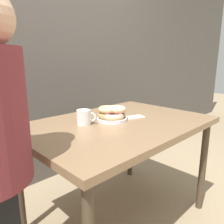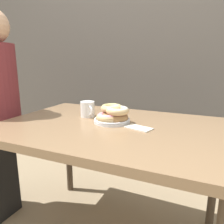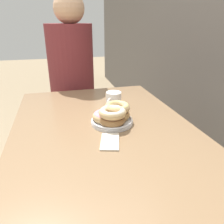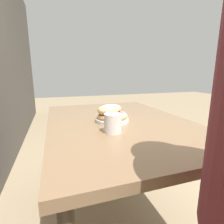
{
  "view_description": "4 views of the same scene",
  "coord_description": "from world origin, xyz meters",
  "px_view_note": "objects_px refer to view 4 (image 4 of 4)",
  "views": [
    {
      "loc": [
        -1.01,
        -0.75,
        1.15
      ],
      "look_at": [
        -0.02,
        0.27,
        0.81
      ],
      "focal_mm": 35.0,
      "sensor_mm": 36.0,
      "label": 1
    },
    {
      "loc": [
        0.47,
        -0.83,
        1.09
      ],
      "look_at": [
        -0.02,
        0.27,
        0.81
      ],
      "focal_mm": 35.0,
      "sensor_mm": 36.0,
      "label": 2
    },
    {
      "loc": [
        0.92,
        0.03,
        1.22
      ],
      "look_at": [
        -0.02,
        0.27,
        0.81
      ],
      "focal_mm": 35.0,
      "sensor_mm": 36.0,
      "label": 3
    },
    {
      "loc": [
        -1.0,
        0.59,
        1.04
      ],
      "look_at": [
        -0.02,
        0.27,
        0.81
      ],
      "focal_mm": 28.0,
      "sensor_mm": 36.0,
      "label": 4
    }
  ],
  "objects_px": {
    "dining_table": "(118,131)",
    "donut_plate": "(111,114)",
    "coffee_mug": "(113,123)",
    "napkin": "(111,114)"
  },
  "relations": [
    {
      "from": "dining_table",
      "to": "coffee_mug",
      "type": "xyz_separation_m",
      "value": [
        -0.21,
        0.1,
        0.12
      ]
    },
    {
      "from": "dining_table",
      "to": "coffee_mug",
      "type": "relative_size",
      "value": 11.39
    },
    {
      "from": "coffee_mug",
      "to": "napkin",
      "type": "relative_size",
      "value": 0.71
    },
    {
      "from": "coffee_mug",
      "to": "napkin",
      "type": "bearing_deg",
      "value": -16.74
    },
    {
      "from": "dining_table",
      "to": "donut_plate",
      "type": "relative_size",
      "value": 5.21
    },
    {
      "from": "donut_plate",
      "to": "napkin",
      "type": "xyz_separation_m",
      "value": [
        0.17,
        -0.06,
        -0.04
      ]
    },
    {
      "from": "dining_table",
      "to": "donut_plate",
      "type": "xyz_separation_m",
      "value": [
        -0.01,
        0.05,
        0.12
      ]
    },
    {
      "from": "donut_plate",
      "to": "napkin",
      "type": "relative_size",
      "value": 1.55
    },
    {
      "from": "donut_plate",
      "to": "napkin",
      "type": "distance_m",
      "value": 0.18
    },
    {
      "from": "dining_table",
      "to": "donut_plate",
      "type": "height_order",
      "value": "donut_plate"
    }
  ]
}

